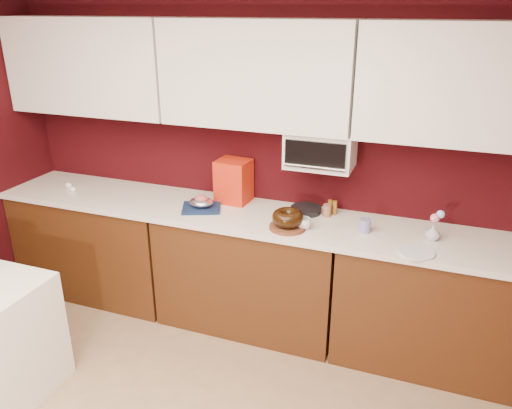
{
  "coord_description": "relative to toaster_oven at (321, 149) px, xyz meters",
  "views": [
    {
      "loc": [
        1.17,
        -1.1,
        2.29
      ],
      "look_at": [
        0.08,
        1.84,
        1.02
      ],
      "focal_mm": 35.0,
      "sensor_mm": 36.0,
      "label": 1
    }
  ],
  "objects": [
    {
      "name": "upper_cabinet_center",
      "position": [
        -0.45,
        -0.02,
        0.48
      ],
      "size": [
        1.31,
        0.33,
        0.7
      ],
      "primitive_type": "cube",
      "color": "white",
      "rests_on": "wall_back"
    },
    {
      "name": "dark_pan",
      "position": [
        -0.08,
        -0.0,
        -0.46
      ],
      "size": [
        0.26,
        0.26,
        0.04
      ],
      "primitive_type": "cylinder",
      "rotation": [
        0.0,
        0.0,
        -0.22
      ],
      "color": "black",
      "rests_on": "countertop"
    },
    {
      "name": "cake_base",
      "position": [
        -0.13,
        -0.31,
        -0.46
      ],
      "size": [
        0.25,
        0.25,
        0.02
      ],
      "primitive_type": "cylinder",
      "rotation": [
        0.0,
        0.0,
        -0.02
      ],
      "color": "brown",
      "rests_on": "countertop"
    },
    {
      "name": "amber_bottle",
      "position": [
        0.11,
        0.03,
        -0.42
      ],
      "size": [
        0.04,
        0.04,
        0.1
      ],
      "primitive_type": "cylinder",
      "rotation": [
        0.0,
        0.0,
        0.23
      ],
      "color": "brown",
      "rests_on": "countertop"
    },
    {
      "name": "egg_left",
      "position": [
        -1.93,
        -0.24,
        -0.45
      ],
      "size": [
        0.06,
        0.04,
        0.04
      ],
      "primitive_type": "ellipsoid",
      "rotation": [
        0.0,
        0.0,
        0.06
      ],
      "color": "white",
      "rests_on": "countertop"
    },
    {
      "name": "toaster_oven_handle",
      "position": [
        0.0,
        -0.18,
        -0.07
      ],
      "size": [
        0.42,
        0.02,
        0.02
      ],
      "primitive_type": "cylinder",
      "rotation": [
        0.0,
        1.57,
        0.0
      ],
      "color": "silver",
      "rests_on": "toaster_oven"
    },
    {
      "name": "wall_back",
      "position": [
        -0.45,
        0.15,
        -0.12
      ],
      "size": [
        4.0,
        0.02,
        2.5
      ],
      "primitive_type": "cube",
      "color": "#32060A",
      "rests_on": "floor"
    },
    {
      "name": "bundt_cake",
      "position": [
        -0.13,
        -0.31,
        -0.39
      ],
      "size": [
        0.23,
        0.23,
        0.09
      ],
      "primitive_type": "torus",
      "rotation": [
        0.0,
        0.0,
        -0.09
      ],
      "color": "black",
      "rests_on": "cake_base"
    },
    {
      "name": "toaster_oven_door",
      "position": [
        0.0,
        -0.16,
        0.0
      ],
      "size": [
        0.4,
        0.02,
        0.18
      ],
      "primitive_type": "cube",
      "color": "black",
      "rests_on": "toaster_oven"
    },
    {
      "name": "flower_blue",
      "position": [
        0.81,
        -0.14,
        -0.3
      ],
      "size": [
        0.05,
        0.05,
        0.05
      ],
      "primitive_type": "sphere",
      "color": "#9CD6F9",
      "rests_on": "flower_vase"
    },
    {
      "name": "egg_right",
      "position": [
        -2.02,
        -0.17,
        -0.45
      ],
      "size": [
        0.07,
        0.06,
        0.05
      ],
      "primitive_type": "ellipsoid",
      "rotation": [
        0.0,
        0.0,
        -0.38
      ],
      "color": "white",
      "rests_on": "countertop"
    },
    {
      "name": "flower_pink",
      "position": [
        0.78,
        -0.16,
        -0.33
      ],
      "size": [
        0.06,
        0.06,
        0.06
      ],
      "primitive_type": "sphere",
      "color": "#D67C8A",
      "rests_on": "flower_vase"
    },
    {
      "name": "amber_bottle_tall",
      "position": [
        0.08,
        0.04,
        -0.42
      ],
      "size": [
        0.03,
        0.03,
        0.1
      ],
      "primitive_type": "cylinder",
      "rotation": [
        0.0,
        0.0,
        0.09
      ],
      "color": "brown",
      "rests_on": "countertop"
    },
    {
      "name": "paper_cup",
      "position": [
        0.07,
        -0.02,
        -0.43
      ],
      "size": [
        0.08,
        0.08,
        0.09
      ],
      "primitive_type": "cylinder",
      "rotation": [
        0.0,
        0.0,
        -0.4
      ],
      "color": "brown",
      "rests_on": "countertop"
    },
    {
      "name": "base_cabinet_left",
      "position": [
        -1.78,
        -0.17,
        -0.95
      ],
      "size": [
        1.31,
        0.58,
        0.86
      ],
      "primitive_type": "cube",
      "color": "#45240D",
      "rests_on": "floor"
    },
    {
      "name": "foil_ham_nest",
      "position": [
        -0.81,
        -0.21,
        -0.42
      ],
      "size": [
        0.22,
        0.21,
        0.07
      ],
      "primitive_type": "ellipsoid",
      "rotation": [
        0.0,
        0.0,
        0.4
      ],
      "color": "silver",
      "rests_on": "navy_towel"
    },
    {
      "name": "upper_cabinet_right",
      "position": [
        0.88,
        -0.02,
        0.48
      ],
      "size": [
        1.31,
        0.33,
        0.7
      ],
      "primitive_type": "cube",
      "color": "white",
      "rests_on": "wall_back"
    },
    {
      "name": "roasted_ham",
      "position": [
        -0.81,
        -0.21,
        -0.4
      ],
      "size": [
        0.11,
        0.09,
        0.06
      ],
      "primitive_type": "ellipsoid",
      "rotation": [
        0.0,
        0.0,
        -0.11
      ],
      "color": "#BD5A56",
      "rests_on": "foil_ham_nest"
    },
    {
      "name": "base_cabinet_center",
      "position": [
        -0.45,
        -0.17,
        -0.95
      ],
      "size": [
        1.31,
        0.58,
        0.86
      ],
      "primitive_type": "cube",
      "color": "#45240D",
      "rests_on": "floor"
    },
    {
      "name": "pandoro_box",
      "position": [
        -0.65,
        0.02,
        -0.31
      ],
      "size": [
        0.25,
        0.23,
        0.32
      ],
      "primitive_type": "cube",
      "rotation": [
        0.0,
        0.0,
        -0.07
      ],
      "color": "#AB0B0E",
      "rests_on": "countertop"
    },
    {
      "name": "china_plate",
      "position": [
        0.7,
        -0.38,
        -0.47
      ],
      "size": [
        0.22,
        0.22,
        0.01
      ],
      "primitive_type": "cylinder",
      "rotation": [
        0.0,
        0.0,
        0.01
      ],
      "color": "silver",
      "rests_on": "countertop"
    },
    {
      "name": "upper_cabinet_left",
      "position": [
        -1.78,
        -0.02,
        0.48
      ],
      "size": [
        1.31,
        0.33,
        0.7
      ],
      "primitive_type": "cube",
      "color": "white",
      "rests_on": "wall_back"
    },
    {
      "name": "navy_towel",
      "position": [
        -0.81,
        -0.21,
        -0.46
      ],
      "size": [
        0.34,
        0.32,
        0.02
      ],
      "primitive_type": "cube",
      "rotation": [
        0.0,
        0.0,
        0.4
      ],
      "color": "#122246",
      "rests_on": "countertop"
    },
    {
      "name": "countertop",
      "position": [
        -0.45,
        -0.17,
        -0.49
      ],
      "size": [
        4.0,
        0.62,
        0.04
      ],
      "primitive_type": "cube",
      "color": "silver",
      "rests_on": "base_cabinet_center"
    },
    {
      "name": "coffee_mug",
      "position": [
        -0.03,
        -0.28,
        -0.43
      ],
      "size": [
        0.12,
        0.12,
        0.09
      ],
      "primitive_type": "imported",
      "rotation": [
        0.0,
        0.0,
        0.64
      ],
      "color": "silver",
      "rests_on": "countertop"
    },
    {
      "name": "flower_vase",
      "position": [
        0.78,
        -0.16,
        -0.42
      ],
      "size": [
        0.1,
        0.1,
        0.11
      ],
      "primitive_type": "imported",
      "rotation": [
        0.0,
        0.0,
        -0.43
      ],
      "color": "#B3BACB",
      "rests_on": "countertop"
    },
    {
      "name": "base_cabinet_right",
      "position": [
        0.88,
        -0.17,
        -0.95
      ],
      "size": [
        1.31,
        0.58,
        0.86
      ],
      "primitive_type": "cube",
      "color": "#45240D",
      "rests_on": "floor"
    },
    {
      "name": "toaster_oven",
      "position": [
        0.0,
        0.0,
        0.0
      ],
      "size": [
        0.45,
        0.3,
        0.25
      ],
      "primitive_type": "cube",
      "color": "white",
      "rests_on": "upper_cabinet_center"
    },
    {
      "name": "blue_jar",
      "position": [
        0.36,
        -0.19,
        -0.43
      ],
      "size": [
        0.08,
        0.08,
        0.09
      ],
      "primitive_type": "cylinder",
      "rotation": [
        0.0,
        0.0,
        -0.01
      ],
      "color": "navy",
      "rests_on": "countertop"
    }
  ]
}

